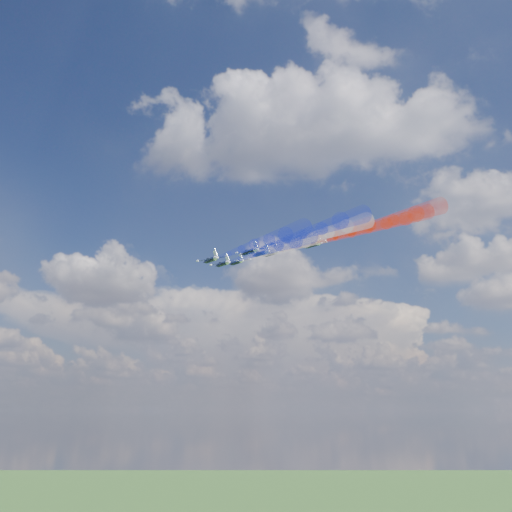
% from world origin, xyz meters
% --- Properties ---
extents(jet_lead, '(15.38, 15.64, 6.76)m').
position_xyz_m(jet_lead, '(-0.91, -5.78, 150.83)').
color(jet_lead, black).
extents(trail_lead, '(34.44, 38.94, 9.72)m').
position_xyz_m(trail_lead, '(18.02, -27.50, 147.86)').
color(trail_lead, white).
extents(jet_inner_left, '(15.38, 15.64, 6.76)m').
position_xyz_m(jet_inner_left, '(-0.90, -20.86, 146.48)').
color(jet_inner_left, black).
extents(trail_inner_left, '(34.44, 38.94, 9.72)m').
position_xyz_m(trail_inner_left, '(18.02, -42.58, 143.51)').
color(trail_inner_left, '#1826CE').
extents(jet_inner_right, '(15.38, 15.64, 6.76)m').
position_xyz_m(jet_inner_right, '(11.81, -8.78, 152.20)').
color(jet_inner_right, black).
extents(trail_inner_right, '(34.44, 38.94, 9.72)m').
position_xyz_m(trail_inner_right, '(30.74, -30.50, 149.23)').
color(trail_inner_right, red).
extents(jet_outer_left, '(15.38, 15.64, 6.76)m').
position_xyz_m(jet_outer_left, '(-0.30, -33.93, 144.36)').
color(jet_outer_left, black).
extents(trail_outer_left, '(34.44, 38.94, 9.72)m').
position_xyz_m(trail_outer_left, '(18.62, -55.65, 141.39)').
color(trail_outer_left, '#1826CE').
extents(jet_center_third, '(15.38, 15.64, 6.76)m').
position_xyz_m(jet_center_third, '(12.09, -23.22, 148.33)').
color(jet_center_third, black).
extents(trail_center_third, '(34.44, 38.94, 9.72)m').
position_xyz_m(trail_center_third, '(31.02, -44.94, 145.36)').
color(trail_center_third, white).
extents(jet_outer_right, '(15.38, 15.64, 6.76)m').
position_xyz_m(jet_outer_right, '(25.97, -9.97, 153.75)').
color(jet_outer_right, black).
extents(trail_outer_right, '(34.44, 38.94, 9.72)m').
position_xyz_m(trail_outer_right, '(44.89, -31.69, 150.78)').
color(trail_outer_right, red).
extents(jet_rear_left, '(15.38, 15.64, 6.76)m').
position_xyz_m(jet_rear_left, '(12.15, -36.48, 145.25)').
color(jet_rear_left, black).
extents(trail_rear_left, '(34.44, 38.94, 9.72)m').
position_xyz_m(trail_rear_left, '(31.07, -58.20, 142.28)').
color(trail_rear_left, '#1826CE').
extents(jet_rear_right, '(15.38, 15.64, 6.76)m').
position_xyz_m(jet_rear_right, '(27.72, -26.14, 149.29)').
color(jet_rear_right, black).
extents(trail_rear_right, '(34.44, 38.94, 9.72)m').
position_xyz_m(trail_rear_right, '(46.65, -47.86, 146.32)').
color(trail_rear_right, red).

